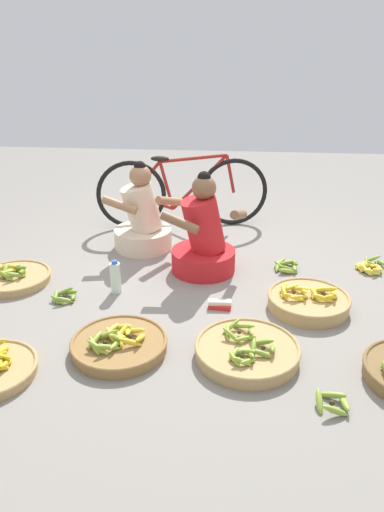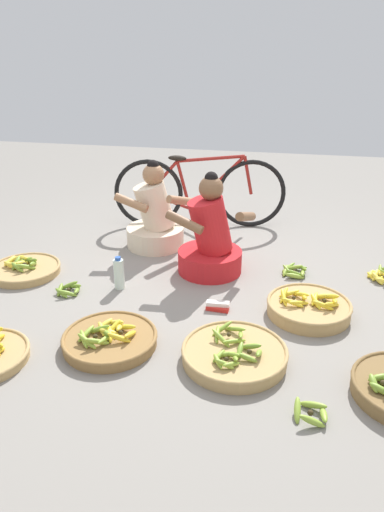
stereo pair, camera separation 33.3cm
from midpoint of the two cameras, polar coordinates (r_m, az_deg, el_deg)
name	(u,v)px [view 1 (the left image)]	position (r m, az deg, el deg)	size (l,w,h in m)	color
ground_plane	(194,287)	(3.67, -2.31, -3.77)	(10.00, 10.00, 0.00)	gray
vendor_woman_front	(204,240)	(3.81, -1.09, 1.85)	(0.67, 0.53, 0.83)	red
vendor_woman_behind	(143,221)	(4.30, -8.16, 4.09)	(0.68, 0.52, 0.80)	beige
bicycle_leaning	(183,192)	(4.76, -3.15, 7.61)	(1.68, 0.36, 0.73)	black
banana_basket_front_right	(308,301)	(3.42, 11.09, -5.35)	(0.58, 0.58, 0.17)	tan
banana_basket_near_vendor	(119,344)	(3.00, -11.94, -10.33)	(0.59, 0.59, 0.15)	olive
banana_basket_near_bicycle	(247,350)	(2.88, 3.28, -11.31)	(0.63, 0.63, 0.15)	tan
banana_basket_front_center	(13,277)	(4.03, -22.85, -2.42)	(0.57, 0.57, 0.14)	tan
loose_bananas_back_center	(64,296)	(3.64, -17.61, -4.67)	(0.20, 0.21, 0.08)	olive
loose_bananas_mid_left	(370,267)	(4.13, 18.37, -1.26)	(0.28, 0.31, 0.09)	yellow
loose_bananas_front_left	(333,402)	(2.61, 12.92, -16.85)	(0.17, 0.18, 0.09)	#8CAD38
loose_bananas_mid_right	(286,266)	(3.97, 8.88, -1.26)	(0.22, 0.25, 0.09)	#8CAD38
water_bottle	(116,277)	(3.61, -11.77, -2.58)	(0.08, 0.08, 0.26)	silver
packet_carton_stack	(220,305)	(3.36, 0.50, -5.93)	(0.16, 0.08, 0.06)	red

